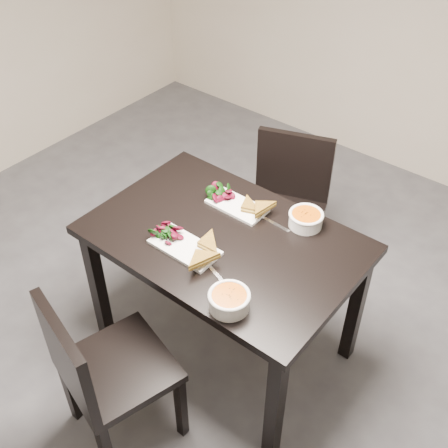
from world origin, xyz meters
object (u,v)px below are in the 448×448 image
chair_far (287,201)px  soup_bowl_near (229,300)px  plate_near (185,247)px  chair_near (100,370)px  soup_bowl_far (306,218)px  plate_far (237,206)px  table (224,252)px

chair_far → soup_bowl_near: bearing=-89.2°
plate_near → soup_bowl_near: 0.38m
chair_near → soup_bowl_far: size_ratio=5.35×
chair_near → chair_far: (-0.03, 1.40, 0.00)m
chair_near → soup_bowl_near: 0.61m
chair_far → plate_far: (0.02, -0.48, 0.27)m
table → plate_far: bearing=112.3°
soup_bowl_near → plate_far: bearing=125.0°
plate_far → soup_bowl_far: bearing=15.8°
chair_far → plate_near: chair_far is taller
table → chair_far: bearing=98.2°
chair_near → plate_far: size_ratio=2.99×
chair_near → soup_bowl_far: bearing=88.4°
chair_near → soup_bowl_far: chair_near is taller
table → chair_far: (-0.10, 0.68, -0.17)m
plate_near → soup_bowl_far: bearing=55.1°
chair_far → plate_far: size_ratio=2.99×
table → chair_far: chair_far is taller
chair_near → chair_far: size_ratio=1.00×
table → soup_bowl_near: soup_bowl_near is taller
chair_far → plate_near: 0.90m
chair_far → soup_bowl_far: bearing=-69.0°
table → plate_near: 0.22m
plate_near → soup_bowl_far: soup_bowl_far is taller
plate_far → plate_near: bearing=-89.8°
chair_near → plate_far: bearing=106.3°
table → plate_near: bearing=-115.1°
chair_far → plate_far: chair_far is taller
chair_far → plate_far: 0.56m
table → chair_near: chair_near is taller
chair_far → soup_bowl_far: (0.34, -0.39, 0.31)m
chair_near → plate_near: chair_near is taller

